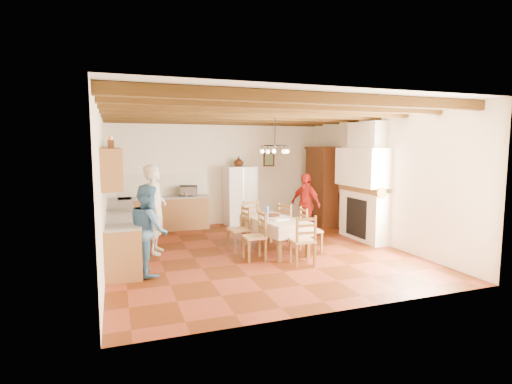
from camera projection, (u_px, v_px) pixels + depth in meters
floor at (256, 252)px, 8.48m from camera, size 6.00×6.50×0.02m
ceiling at (256, 108)px, 8.13m from camera, size 6.00×6.50×0.02m
wall_back at (218, 172)px, 11.36m from camera, size 6.00×0.02×3.00m
wall_front at (340, 203)px, 5.26m from camera, size 6.00×0.02×3.00m
wall_left at (102, 187)px, 7.30m from camera, size 0.02×6.50×3.00m
wall_right at (378, 178)px, 9.31m from camera, size 0.02×6.50×3.00m
ceiling_beams at (256, 113)px, 8.14m from camera, size 6.00×6.30×0.16m
lower_cabinets_left at (121, 231)px, 8.51m from camera, size 0.60×4.30×0.86m
lower_cabinets_back at (165, 214)px, 10.67m from camera, size 2.30×0.60×0.86m
countertop_left at (120, 211)px, 8.46m from camera, size 0.62×4.30×0.04m
countertop_back at (164, 197)px, 10.62m from camera, size 2.34×0.62×0.04m
backsplash_left at (105, 196)px, 8.33m from camera, size 0.03×4.30×0.60m
backsplash_back at (163, 184)px, 10.85m from camera, size 2.30×0.03×0.60m
upper_cabinets at (112, 165)px, 8.31m from camera, size 0.35×4.20×0.70m
fireplace at (362, 182)px, 9.41m from camera, size 0.56×1.60×2.80m
wall_picture at (269, 159)px, 11.81m from camera, size 0.34×0.03×0.42m
refrigerator at (240, 196)px, 11.32m from camera, size 0.87×0.73×1.67m
hutch at (321, 186)px, 11.33m from camera, size 0.56×1.24×2.22m
dining_table at (275, 222)px, 8.48m from camera, size 1.09×1.75×0.72m
chandelier at (275, 146)px, 8.30m from camera, size 0.47×0.47×0.03m
chair_left_near at (254, 236)px, 7.86m from camera, size 0.40×0.42×0.96m
chair_left_far at (239, 229)px, 8.56m from camera, size 0.45×0.46×0.96m
chair_right_near at (311, 230)px, 8.46m from camera, size 0.44×0.45×0.96m
chair_right_far at (289, 224)px, 9.10m from camera, size 0.54×0.55×0.96m
chair_end_near at (303, 240)px, 7.55m from camera, size 0.45×0.43×0.96m
chair_end_far at (254, 222)px, 9.34m from camera, size 0.45×0.43×0.96m
person_man at (155, 209)px, 8.29m from camera, size 0.59×0.76×1.87m
person_woman_blue at (148, 229)px, 6.95m from camera, size 0.72×0.86×1.59m
person_woman_red at (305, 204)px, 10.10m from camera, size 0.70×0.99×1.56m
microwave at (189, 191)px, 10.82m from camera, size 0.53×0.40×0.27m
fridge_vase at (239, 162)px, 11.20m from camera, size 0.32×0.32×0.28m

